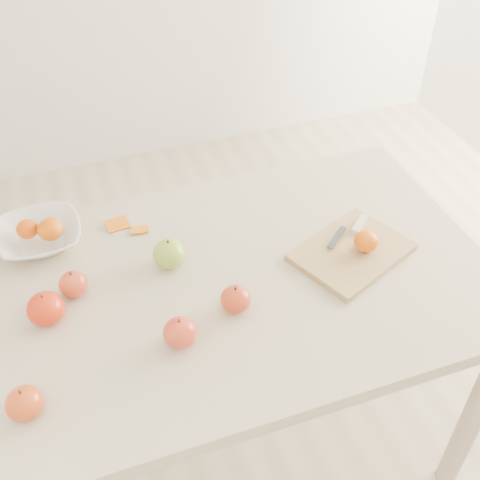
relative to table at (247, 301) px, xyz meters
name	(u,v)px	position (x,y,z in m)	size (l,w,h in m)	color
ground	(245,435)	(0.00, 0.00, -0.65)	(3.50, 3.50, 0.00)	#C6B293
table	(247,301)	(0.00, 0.00, 0.00)	(1.20, 0.80, 0.75)	beige
cutting_board	(352,252)	(0.27, -0.02, 0.11)	(0.28, 0.20, 0.02)	tan
board_tangerine	(366,241)	(0.30, -0.03, 0.14)	(0.06, 0.06, 0.05)	#D46507
fruit_bowl	(40,236)	(-0.46, 0.28, 0.12)	(0.21, 0.21, 0.05)	white
bowl_tangerine_near	(27,229)	(-0.49, 0.29, 0.15)	(0.06, 0.06, 0.05)	#C75F07
bowl_tangerine_far	(50,229)	(-0.43, 0.27, 0.15)	(0.06, 0.06, 0.06)	#D05607
orange_peel_a	(117,225)	(-0.26, 0.29, 0.10)	(0.06, 0.04, 0.00)	orange
orange_peel_b	(140,230)	(-0.21, 0.25, 0.10)	(0.04, 0.04, 0.00)	orange
paring_knife	(356,226)	(0.32, 0.05, 0.12)	(0.16, 0.10, 0.01)	white
apple_green	(169,254)	(-0.17, 0.10, 0.14)	(0.08, 0.08, 0.07)	#619325
apple_red_d	(24,403)	(-0.54, -0.22, 0.13)	(0.07, 0.07, 0.07)	#9F1108
apple_red_e	(236,299)	(-0.06, -0.10, 0.13)	(0.07, 0.07, 0.06)	#9B140A
apple_red_c	(180,332)	(-0.21, -0.15, 0.13)	(0.08, 0.08, 0.07)	maroon
apple_red_b	(46,309)	(-0.47, 0.01, 0.14)	(0.08, 0.08, 0.08)	#980703
apple_red_a	(73,284)	(-0.41, 0.08, 0.13)	(0.07, 0.07, 0.06)	#9E130F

